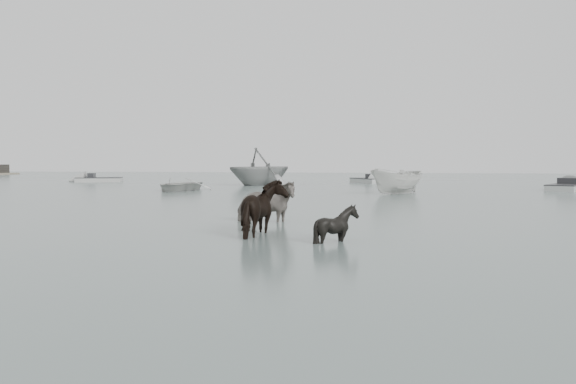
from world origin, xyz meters
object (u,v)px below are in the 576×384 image
object	(u,v)px
pony_pinto	(266,196)
rowboat_lead	(179,183)
pony_black	(336,217)
pony_dark	(266,203)

from	to	relation	value
pony_pinto	rowboat_lead	xyz separation A→B (m)	(-8.95, 16.03, -0.31)
pony_pinto	pony_black	xyz separation A→B (m)	(2.39, -3.53, -0.21)
rowboat_lead	pony_dark	bearing A→B (deg)	-58.54
rowboat_lead	pony_pinto	bearing A→B (deg)	-56.39
pony_dark	pony_black	size ratio (longest dim) A/B	1.44
pony_pinto	rowboat_lead	distance (m)	18.36
pony_pinto	pony_dark	xyz separation A→B (m)	(0.62, -2.72, 0.03)
pony_black	rowboat_lead	distance (m)	22.61
rowboat_lead	pony_black	bearing A→B (deg)	-55.46
pony_dark	rowboat_lead	xyz separation A→B (m)	(-9.56, 18.75, -0.34)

